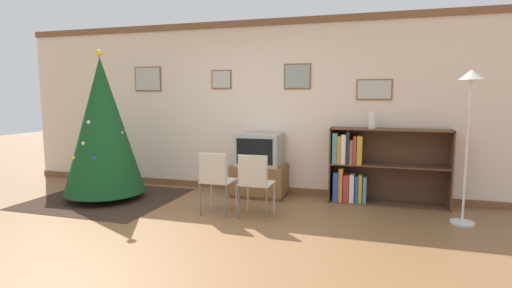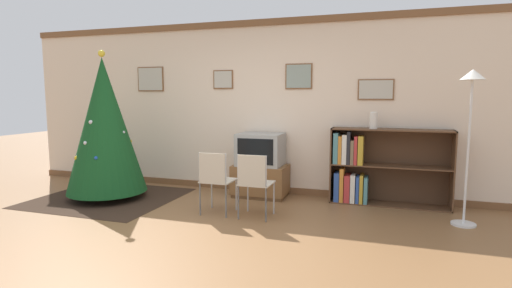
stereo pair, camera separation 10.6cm
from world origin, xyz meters
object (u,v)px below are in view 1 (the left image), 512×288
Objects in this scene: christmas_tree at (103,126)px; standing_lamp at (470,107)px; television at (259,149)px; vase at (372,120)px; folding_chair_left at (216,179)px; bookshelf at (366,168)px; folding_chair_right at (255,182)px; tv_console at (259,181)px.

christmas_tree is 1.19× the size of standing_lamp.
television is 1.70m from vase.
bookshelf reaches higher than folding_chair_left.
standing_lamp is (2.98, 0.53, 0.94)m from folding_chair_left.
vase is at bearing 40.43° from folding_chair_right.
standing_lamp is (2.72, -0.56, 1.17)m from tv_console.
bookshelf is 6.90× the size of vase.
christmas_tree is 2.00m from folding_chair_left.
standing_lamp is at bearing -29.98° from vase.
vase reaches higher than bookshelf.
tv_console is at bearing 21.15° from christmas_tree.
tv_console is 3.01m from standing_lamp.
christmas_tree is 2.66× the size of folding_chair_right.
bookshelf is (3.71, 0.93, -0.58)m from christmas_tree.
tv_console is 1.14m from folding_chair_right.
vase is (3.78, 0.91, 0.10)m from christmas_tree.
bookshelf is at bearing 159.37° from vase.
vase is (1.36, 1.16, 0.72)m from folding_chair_right.
bookshelf reaches higher than television.
television is 0.81× the size of folding_chair_left.
tv_console is (2.15, 0.83, -0.85)m from christmas_tree.
folding_chair_right is (0.53, 0.00, 0.00)m from folding_chair_left.
television is 1.15m from folding_chair_left.
folding_chair_right is (2.41, -0.26, -0.62)m from christmas_tree.
tv_console is 0.99× the size of folding_chair_left.
vase is at bearing 31.59° from folding_chair_left.
christmas_tree reaches higher than folding_chair_right.
television reaches higher than tv_console.
television reaches higher than folding_chair_right.
television is 2.86m from standing_lamp.
tv_console is 0.50× the size of bookshelf.
christmas_tree is at bearing -158.91° from television.
tv_console is 3.44× the size of vase.
folding_chair_left is at bearing 180.00° from folding_chair_right.
vase is at bearing 13.50° from christmas_tree.
christmas_tree is 3.89m from vase.
christmas_tree is at bearing -166.50° from vase.
tv_console is at bearing 168.46° from standing_lamp.
folding_chair_right is at bearing -167.77° from standing_lamp.
folding_chair_left is 2.33m from vase.
christmas_tree is at bearing -176.75° from standing_lamp.
bookshelf is (1.30, 1.19, 0.04)m from folding_chair_right.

